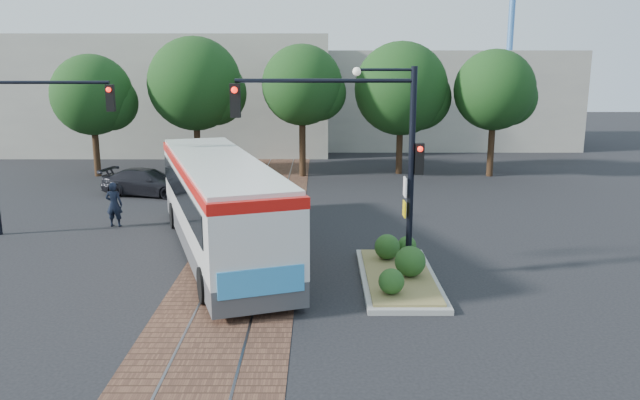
{
  "coord_description": "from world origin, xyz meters",
  "views": [
    {
      "loc": [
        2.48,
        -18.46,
        6.39
      ],
      "look_at": [
        2.48,
        2.76,
        1.6
      ],
      "focal_mm": 35.0,
      "sensor_mm": 36.0,
      "label": 1
    }
  ],
  "objects": [
    {
      "name": "tree_row",
      "position": [
        1.21,
        16.42,
        4.85
      ],
      "size": [
        26.4,
        5.6,
        7.67
      ],
      "color": "#382314",
      "rests_on": "ground"
    },
    {
      "name": "warehouses",
      "position": [
        -0.53,
        28.75,
        3.81
      ],
      "size": [
        40.0,
        13.0,
        8.0
      ],
      "color": "#ADA899",
      "rests_on": "ground"
    },
    {
      "name": "trackbed",
      "position": [
        0.0,
        4.0,
        0.01
      ],
      "size": [
        3.6,
        40.0,
        0.02
      ],
      "color": "brown",
      "rests_on": "ground"
    },
    {
      "name": "signal_pole_left",
      "position": [
        -8.37,
        4.0,
        3.86
      ],
      "size": [
        4.99,
        0.34,
        6.0
      ],
      "color": "black",
      "rests_on": "ground"
    },
    {
      "name": "traffic_island",
      "position": [
        4.82,
        -0.9,
        0.33
      ],
      "size": [
        2.2,
        5.2,
        1.13
      ],
      "color": "gray",
      "rests_on": "ground"
    },
    {
      "name": "officer",
      "position": [
        -5.55,
        5.16,
        0.88
      ],
      "size": [
        0.66,
        0.45,
        1.76
      ],
      "primitive_type": "imported",
      "rotation": [
        0.0,
        0.0,
        3.1
      ],
      "color": "black",
      "rests_on": "ground"
    },
    {
      "name": "ground",
      "position": [
        0.0,
        0.0,
        0.0
      ],
      "size": [
        120.0,
        120.0,
        0.0
      ],
      "primitive_type": "plane",
      "color": "black",
      "rests_on": "ground"
    },
    {
      "name": "city_bus",
      "position": [
        -0.87,
        1.78,
        1.79
      ],
      "size": [
        6.2,
        12.15,
        3.21
      ],
      "rotation": [
        0.0,
        0.0,
        0.32
      ],
      "color": "#424244",
      "rests_on": "ground"
    },
    {
      "name": "crane",
      "position": [
        18.0,
        34.0,
        10.88
      ],
      "size": [
        8.0,
        0.5,
        18.0
      ],
      "color": "#3F72B2",
      "rests_on": "ground"
    },
    {
      "name": "parked_car",
      "position": [
        -5.83,
        10.94,
        0.64
      ],
      "size": [
        4.7,
        2.73,
        1.28
      ],
      "primitive_type": "imported",
      "rotation": [
        0.0,
        0.0,
        1.35
      ],
      "color": "black",
      "rests_on": "ground"
    },
    {
      "name": "signal_pole_main",
      "position": [
        3.86,
        -0.81,
        4.16
      ],
      "size": [
        5.49,
        0.46,
        6.0
      ],
      "color": "black",
      "rests_on": "ground"
    }
  ]
}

